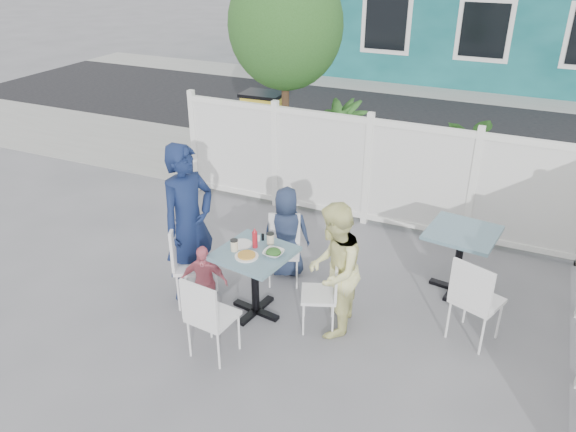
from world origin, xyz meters
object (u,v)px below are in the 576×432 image
at_px(utility_cabinet, 263,130).
at_px(woman, 333,270).
at_px(chair_near, 207,313).
at_px(spare_table, 461,245).
at_px(boy, 286,232).
at_px(main_table, 255,266).
at_px(man, 189,223).
at_px(chair_left, 188,257).
at_px(chair_back, 284,243).
at_px(chair_right, 326,288).
at_px(toddler, 204,282).

height_order(utility_cabinet, woman, woman).
bearing_deg(chair_near, spare_table, 53.93).
xyz_separation_m(utility_cabinet, spare_table, (4.00, -2.83, -0.00)).
bearing_deg(chair_near, utility_cabinet, 117.07).
bearing_deg(spare_table, woman, -129.63).
distance_m(spare_table, boy, 2.06).
bearing_deg(boy, woman, 118.52).
height_order(utility_cabinet, main_table, utility_cabinet).
bearing_deg(spare_table, man, -154.08).
bearing_deg(chair_near, chair_left, 139.90).
height_order(main_table, chair_back, chair_back).
xyz_separation_m(spare_table, chair_right, (-1.17, -1.31, -0.13)).
distance_m(chair_back, chair_near, 1.65).
relative_size(chair_back, man, 0.45).
relative_size(main_table, chair_near, 0.92).
bearing_deg(chair_near, main_table, 91.32).
bearing_deg(utility_cabinet, chair_near, -71.37).
distance_m(utility_cabinet, toddler, 4.79).
bearing_deg(boy, chair_near, 69.24).
height_order(main_table, man, man).
height_order(utility_cabinet, spare_table, utility_cabinet).
xyz_separation_m(utility_cabinet, boy, (2.00, -3.33, -0.05)).
relative_size(main_table, boy, 0.74).
bearing_deg(boy, main_table, 72.54).
height_order(chair_left, boy, boy).
xyz_separation_m(chair_left, chair_right, (1.59, 0.20, -0.09)).
distance_m(woman, toddler, 1.44).
height_order(man, toddler, man).
xyz_separation_m(boy, toddler, (-0.44, -1.20, -0.13)).
xyz_separation_m(utility_cabinet, main_table, (2.03, -4.23, -0.01)).
relative_size(utility_cabinet, chair_near, 1.33).
height_order(man, woman, man).
distance_m(chair_back, woman, 1.16).
bearing_deg(boy, chair_left, 33.68).
bearing_deg(chair_left, utility_cabinet, 172.83).
bearing_deg(chair_right, main_table, 75.07).
height_order(chair_left, chair_near, chair_left).
xyz_separation_m(chair_back, man, (-0.83, -0.75, 0.45)).
xyz_separation_m(chair_back, toddler, (-0.47, -1.08, -0.04)).
xyz_separation_m(chair_left, chair_back, (0.78, 0.89, -0.09)).
relative_size(chair_left, boy, 0.87).
height_order(chair_right, woman, woman).
distance_m(main_table, man, 0.90).
bearing_deg(boy, chair_right, 116.18).
height_order(spare_table, chair_left, chair_left).
xyz_separation_m(main_table, chair_left, (-0.79, -0.11, -0.03)).
bearing_deg(woman, main_table, -94.45).
relative_size(main_table, spare_table, 1.01).
bearing_deg(woman, chair_near, -54.87).
distance_m(chair_near, toddler, 0.70).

